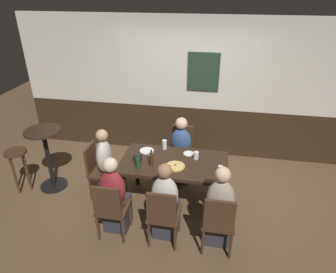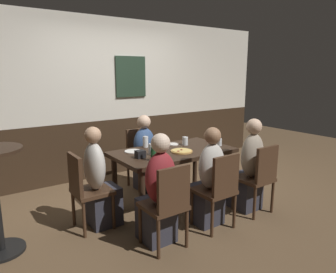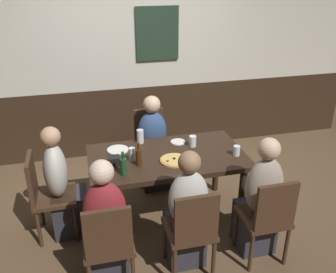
# 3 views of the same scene
# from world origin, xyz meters

# --- Properties ---
(ground_plane) EXTENTS (12.00, 12.00, 0.00)m
(ground_plane) POSITION_xyz_m (0.00, 0.00, 0.00)
(ground_plane) COLOR brown
(wall_back) EXTENTS (6.40, 0.13, 2.60)m
(wall_back) POSITION_xyz_m (0.00, 1.65, 1.30)
(wall_back) COLOR #332316
(wall_back) RESTS_ON ground_plane
(dining_table) EXTENTS (1.56, 0.86, 0.74)m
(dining_table) POSITION_xyz_m (0.00, 0.00, 0.65)
(dining_table) COLOR black
(dining_table) RESTS_ON ground_plane
(chair_mid_near) EXTENTS (0.40, 0.40, 0.88)m
(chair_mid_near) POSITION_xyz_m (0.00, -0.85, 0.50)
(chair_mid_near) COLOR #422B1C
(chair_mid_near) RESTS_ON ground_plane
(chair_mid_far) EXTENTS (0.40, 0.40, 0.88)m
(chair_mid_far) POSITION_xyz_m (0.00, 0.85, 0.50)
(chair_mid_far) COLOR #422B1C
(chair_mid_far) RESTS_ON ground_plane
(chair_left_near) EXTENTS (0.40, 0.40, 0.88)m
(chair_left_near) POSITION_xyz_m (-0.69, -0.85, 0.50)
(chair_left_near) COLOR #422B1C
(chair_left_near) RESTS_ON ground_plane
(chair_right_near) EXTENTS (0.40, 0.40, 0.88)m
(chair_right_near) POSITION_xyz_m (0.69, -0.85, 0.50)
(chair_right_near) COLOR #422B1C
(chair_right_near) RESTS_ON ground_plane
(chair_head_west) EXTENTS (0.40, 0.40, 0.88)m
(chair_head_west) POSITION_xyz_m (-1.19, 0.00, 0.50)
(chair_head_west) COLOR #422B1C
(chair_head_west) RESTS_ON ground_plane
(person_mid_near) EXTENTS (0.34, 0.37, 1.15)m
(person_mid_near) POSITION_xyz_m (0.00, -0.69, 0.48)
(person_mid_near) COLOR #2D2D38
(person_mid_near) RESTS_ON ground_plane
(person_mid_far) EXTENTS (0.34, 0.37, 1.12)m
(person_mid_far) POSITION_xyz_m (-0.00, 0.68, 0.47)
(person_mid_far) COLOR #2D2D38
(person_mid_far) RESTS_ON ground_plane
(person_left_near) EXTENTS (0.34, 0.37, 1.16)m
(person_left_near) POSITION_xyz_m (-0.69, -0.69, 0.49)
(person_left_near) COLOR #2D2D38
(person_left_near) RESTS_ON ground_plane
(person_right_near) EXTENTS (0.34, 0.37, 1.19)m
(person_right_near) POSITION_xyz_m (0.69, -0.69, 0.50)
(person_right_near) COLOR #2D2D38
(person_right_near) RESTS_ON ground_plane
(person_head_west) EXTENTS (0.37, 0.34, 1.16)m
(person_head_west) POSITION_xyz_m (-1.03, 0.00, 0.49)
(person_head_west) COLOR #2D2D38
(person_head_west) RESTS_ON ground_plane
(pizza) EXTENTS (0.28, 0.28, 0.03)m
(pizza) POSITION_xyz_m (0.04, -0.14, 0.75)
(pizza) COLOR tan
(pizza) RESTS_ON dining_table
(pint_glass_stout) EXTENTS (0.08, 0.08, 0.12)m
(pint_glass_stout) POSITION_xyz_m (0.31, 0.13, 0.79)
(pint_glass_stout) COLOR silver
(pint_glass_stout) RESTS_ON dining_table
(highball_clear) EXTENTS (0.06, 0.06, 0.14)m
(highball_clear) POSITION_xyz_m (-0.36, -0.03, 0.80)
(highball_clear) COLOR silver
(highball_clear) RESTS_ON dining_table
(pint_glass_amber) EXTENTS (0.07, 0.07, 0.15)m
(pint_glass_amber) POSITION_xyz_m (-0.21, 0.35, 0.80)
(pint_glass_amber) COLOR silver
(pint_glass_amber) RESTS_ON dining_table
(tumbler_water) EXTENTS (0.07, 0.07, 0.10)m
(tumbler_water) POSITION_xyz_m (0.67, -0.17, 0.79)
(tumbler_water) COLOR silver
(tumbler_water) RESTS_ON dining_table
(beer_bottle_green) EXTENTS (0.06, 0.06, 0.23)m
(beer_bottle_green) POSITION_xyz_m (-0.47, -0.26, 0.83)
(beer_bottle_green) COLOR #194723
(beer_bottle_green) RESTS_ON dining_table
(beer_bottle_brown) EXTENTS (0.06, 0.06, 0.23)m
(beer_bottle_brown) POSITION_xyz_m (-0.31, -0.13, 0.83)
(beer_bottle_brown) COLOR #42230F
(beer_bottle_brown) RESTS_ON dining_table
(plate_white_large) EXTENTS (0.22, 0.22, 0.01)m
(plate_white_large) POSITION_xyz_m (-0.46, 0.23, 0.75)
(plate_white_large) COLOR white
(plate_white_large) RESTS_ON dining_table
(plate_white_small) EXTENTS (0.16, 0.16, 0.01)m
(plate_white_small) POSITION_xyz_m (0.18, 0.25, 0.75)
(plate_white_small) COLOR white
(plate_white_small) RESTS_ON dining_table
(condiment_caddy) EXTENTS (0.11, 0.09, 0.09)m
(condiment_caddy) POSITION_xyz_m (-0.53, -0.07, 0.79)
(condiment_caddy) COLOR black
(condiment_caddy) RESTS_ON dining_table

